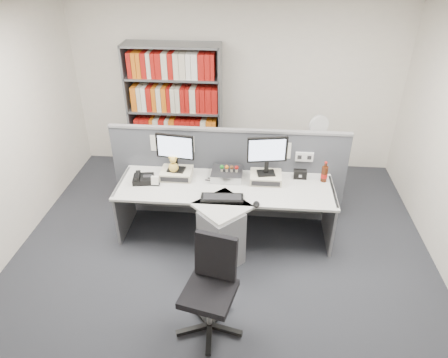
# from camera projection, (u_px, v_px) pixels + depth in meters

# --- Properties ---
(ground) EXTENTS (5.50, 5.50, 0.00)m
(ground) POSITION_uv_depth(u_px,v_px,m) (219.00, 279.00, 4.57)
(ground) COLOR #32343B
(ground) RESTS_ON ground
(room_shell) EXTENTS (5.04, 5.54, 2.72)m
(room_shell) POSITION_uv_depth(u_px,v_px,m) (218.00, 133.00, 3.64)
(room_shell) COLOR white
(room_shell) RESTS_ON ground
(partition) EXTENTS (3.00, 0.08, 1.27)m
(partition) POSITION_uv_depth(u_px,v_px,m) (228.00, 173.00, 5.29)
(partition) COLOR #4D4F57
(partition) RESTS_ON ground
(desk) EXTENTS (2.60, 1.20, 0.72)m
(desk) POSITION_uv_depth(u_px,v_px,m) (224.00, 215.00, 4.84)
(desk) COLOR silver
(desk) RESTS_ON ground
(monitor_riser_left) EXTENTS (0.38, 0.31, 0.10)m
(monitor_riser_left) POSITION_uv_depth(u_px,v_px,m) (177.00, 174.00, 5.04)
(monitor_riser_left) COLOR beige
(monitor_riser_left) RESTS_ON desk
(monitor_riser_right) EXTENTS (0.38, 0.31, 0.10)m
(monitor_riser_right) POSITION_uv_depth(u_px,v_px,m) (266.00, 177.00, 4.96)
(monitor_riser_right) COLOR beige
(monitor_riser_right) RESTS_ON desk
(monitor_left) EXTENTS (0.47, 0.18, 0.48)m
(monitor_left) POSITION_uv_depth(u_px,v_px,m) (175.00, 149.00, 4.87)
(monitor_left) COLOR black
(monitor_left) RESTS_ON monitor_riser_left
(monitor_right) EXTENTS (0.48, 0.19, 0.49)m
(monitor_right) POSITION_uv_depth(u_px,v_px,m) (267.00, 153.00, 4.79)
(monitor_right) COLOR black
(monitor_right) RESTS_ON monitor_riser_right
(desktop_pc) EXTENTS (0.38, 0.34, 0.10)m
(desktop_pc) POSITION_uv_depth(u_px,v_px,m) (227.00, 174.00, 5.03)
(desktop_pc) COLOR black
(desktop_pc) RESTS_ON desk
(figurines) EXTENTS (0.23, 0.05, 0.09)m
(figurines) POSITION_uv_depth(u_px,v_px,m) (229.00, 168.00, 4.96)
(figurines) COLOR beige
(figurines) RESTS_ON desktop_pc
(keyboard) EXTENTS (0.49, 0.21, 0.03)m
(keyboard) POSITION_uv_depth(u_px,v_px,m) (222.00, 198.00, 4.64)
(keyboard) COLOR black
(keyboard) RESTS_ON desk
(mouse) EXTENTS (0.08, 0.12, 0.05)m
(mouse) POSITION_uv_depth(u_px,v_px,m) (256.00, 204.00, 4.52)
(mouse) COLOR black
(mouse) RESTS_ON desk
(desk_phone) EXTENTS (0.27, 0.25, 0.10)m
(desk_phone) POSITION_uv_depth(u_px,v_px,m) (143.00, 179.00, 4.96)
(desk_phone) COLOR black
(desk_phone) RESTS_ON desk
(desk_calendar) EXTENTS (0.10, 0.07, 0.12)m
(desk_calendar) POSITION_uv_depth(u_px,v_px,m) (155.00, 181.00, 4.89)
(desk_calendar) COLOR black
(desk_calendar) RESTS_ON desk
(plush_toy) EXTENTS (0.12, 0.12, 0.21)m
(plush_toy) POSITION_uv_depth(u_px,v_px,m) (173.00, 165.00, 4.94)
(plush_toy) COLOR gold
(plush_toy) RESTS_ON monitor_riser_left
(speaker) EXTENTS (0.16, 0.09, 0.11)m
(speaker) POSITION_uv_depth(u_px,v_px,m) (300.00, 174.00, 5.02)
(speaker) COLOR black
(speaker) RESTS_ON desk
(cola_bottle) EXTENTS (0.08, 0.08, 0.26)m
(cola_bottle) POSITION_uv_depth(u_px,v_px,m) (324.00, 174.00, 4.94)
(cola_bottle) COLOR #3F190A
(cola_bottle) RESTS_ON desk
(shelving_unit) EXTENTS (1.41, 0.40, 2.00)m
(shelving_unit) POSITION_uv_depth(u_px,v_px,m) (175.00, 113.00, 6.21)
(shelving_unit) COLOR slate
(shelving_unit) RESTS_ON ground
(filing_cabinet) EXTENTS (0.45, 0.61, 0.70)m
(filing_cabinet) POSITION_uv_depth(u_px,v_px,m) (313.00, 169.00, 6.00)
(filing_cabinet) COLOR slate
(filing_cabinet) RESTS_ON ground
(desk_fan) EXTENTS (0.28, 0.18, 0.49)m
(desk_fan) POSITION_uv_depth(u_px,v_px,m) (318.00, 128.00, 5.66)
(desk_fan) COLOR white
(desk_fan) RESTS_ON filing_cabinet
(office_chair) EXTENTS (0.65, 0.64, 0.97)m
(office_chair) POSITION_uv_depth(u_px,v_px,m) (211.00, 284.00, 3.79)
(office_chair) COLOR silver
(office_chair) RESTS_ON ground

